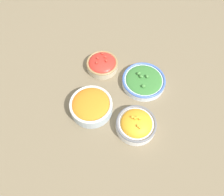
% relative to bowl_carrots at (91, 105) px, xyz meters
% --- Properties ---
extents(ground_plane, '(3.00, 3.00, 0.00)m').
position_rel_bowl_carrots_xyz_m(ground_plane, '(-0.07, 0.07, -0.04)').
color(ground_plane, '#75664C').
extents(bowl_carrots, '(0.19, 0.19, 0.08)m').
position_rel_bowl_carrots_xyz_m(bowl_carrots, '(0.00, 0.00, 0.00)').
color(bowl_carrots, '#B2C1CC').
rests_on(bowl_carrots, ground_plane).
extents(bowl_cherry_tomatoes, '(0.16, 0.16, 0.07)m').
position_rel_bowl_carrots_xyz_m(bowl_cherry_tomatoes, '(-0.24, -0.04, -0.01)').
color(bowl_cherry_tomatoes, beige).
rests_on(bowl_cherry_tomatoes, ground_plane).
extents(bowl_broccoli, '(0.21, 0.21, 0.06)m').
position_rel_bowl_carrots_xyz_m(bowl_broccoli, '(-0.22, 0.18, -0.02)').
color(bowl_broccoli, silver).
rests_on(bowl_broccoli, ground_plane).
extents(bowl_squash, '(0.17, 0.17, 0.08)m').
position_rel_bowl_carrots_xyz_m(bowl_squash, '(0.01, 0.21, -0.01)').
color(bowl_squash, white).
rests_on(bowl_squash, ground_plane).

